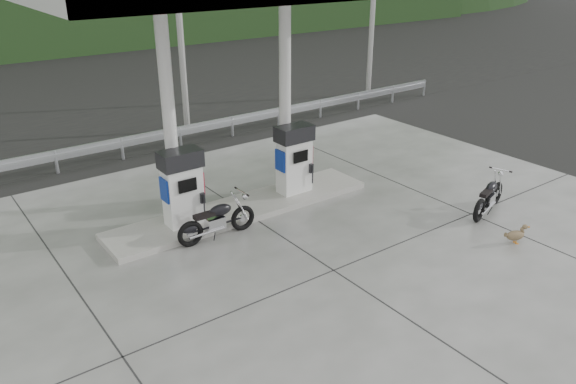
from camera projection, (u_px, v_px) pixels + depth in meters
ground at (304, 252)px, 12.29m from camera, size 160.00×160.00×0.00m
forecourt_apron at (304, 251)px, 12.29m from camera, size 18.00×14.00×0.02m
pump_island at (243, 209)px, 14.10m from camera, size 7.00×1.40×0.15m
gas_pump_left at (183, 188)px, 12.84m from camera, size 0.95×0.55×1.80m
gas_pump_right at (294, 159)px, 14.58m from camera, size 0.95×0.55×1.80m
canopy_column_left at (169, 116)px, 12.50m from camera, size 0.30×0.30×5.00m
canopy_column_right at (285, 96)px, 14.23m from camera, size 0.30×0.30×5.00m
guardrail at (151, 132)px, 17.92m from camera, size 26.00×0.16×1.42m
road at (114, 127)px, 20.79m from camera, size 60.00×7.00×0.01m
utility_pole_b at (179, 16)px, 18.79m from camera, size 0.22×0.22×8.00m
utility_pole_c at (373, 2)px, 23.67m from camera, size 0.22×0.22×8.00m
motorcycle_left at (217, 220)px, 12.68m from camera, size 1.84×0.60×0.87m
motorcycle_right at (489, 197)px, 13.93m from camera, size 1.85×1.04×0.84m
duck at (515, 236)px, 12.53m from camera, size 0.55×0.34×0.38m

